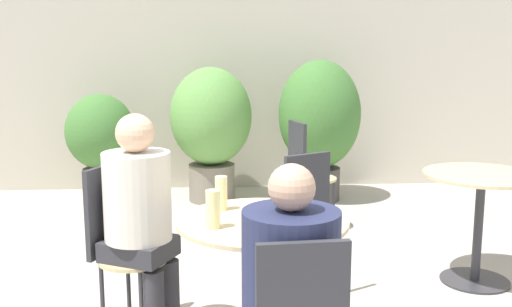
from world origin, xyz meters
name	(u,v)px	position (x,y,z in m)	size (l,w,h in m)	color
storefront_wall	(214,51)	(0.00, 4.02, 1.50)	(10.00, 0.06, 3.00)	beige
cafe_table_near	(262,254)	(0.19, 0.21, 0.57)	(0.83, 0.83, 0.74)	#2D2D33
cafe_table_far	(480,203)	(1.71, 1.14, 0.55)	(0.75, 0.75, 0.74)	#2D2D33
bistro_chair_0	(118,237)	(-0.55, 0.58, 0.56)	(0.42, 0.41, 0.94)	tan
bistro_chair_2	(305,167)	(0.74, 2.36, 0.56)	(0.40, 0.39, 0.94)	tan
bistro_chair_3	(299,214)	(0.48, 0.95, 0.56)	(0.41, 0.42, 0.94)	tan
seated_person_0	(140,209)	(-0.42, 0.52, 0.72)	(0.43, 0.42, 1.23)	#2D2D33
seated_person_1	(290,288)	(0.24, -0.47, 0.69)	(0.36, 0.38, 1.16)	#2D2D33
beer_glass_0	(302,215)	(0.35, 0.00, 0.83)	(0.06, 0.06, 0.16)	#B28433
beer_glass_1	(290,191)	(0.36, 0.42, 0.83)	(0.07, 0.07, 0.18)	#B28433
beer_glass_2	(222,193)	(0.00, 0.40, 0.83)	(0.06, 0.06, 0.17)	beige
beer_glass_3	(213,209)	(-0.04, 0.09, 0.83)	(0.07, 0.07, 0.18)	beige
potted_plant_0	(101,139)	(-1.13, 3.35, 0.66)	(0.67, 0.67, 1.10)	brown
potted_plant_1	(211,124)	(-0.05, 3.42, 0.79)	(0.82, 0.82, 1.36)	slate
potted_plant_2	(319,120)	(1.04, 3.37, 0.82)	(0.83, 0.83, 1.43)	#47423D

